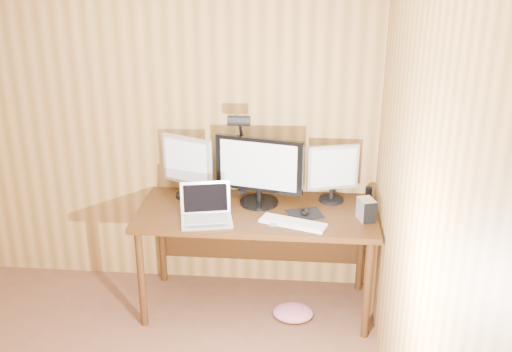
# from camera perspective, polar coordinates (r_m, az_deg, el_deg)

# --- Properties ---
(desk) EXTENTS (1.60, 0.70, 0.75)m
(desk) POSITION_cam_1_polar(r_m,az_deg,el_deg) (4.14, 0.15, -4.44)
(desk) COLOR #3C200C
(desk) RESTS_ON floor
(monitor_center) EXTENTS (0.60, 0.27, 0.47)m
(monitor_center) POSITION_cam_1_polar(r_m,az_deg,el_deg) (4.04, 0.29, 0.59)
(monitor_center) COLOR black
(monitor_center) RESTS_ON desk
(monitor_left) EXTENTS (0.37, 0.19, 0.44)m
(monitor_left) POSITION_cam_1_polar(r_m,az_deg,el_deg) (4.18, -6.55, 1.03)
(monitor_left) COLOR black
(monitor_left) RESTS_ON desk
(monitor_right) EXTENTS (0.35, 0.17, 0.40)m
(monitor_right) POSITION_cam_1_polar(r_m,az_deg,el_deg) (4.12, 7.31, 0.40)
(monitor_right) COLOR black
(monitor_right) RESTS_ON desk
(laptop) EXTENTS (0.37, 0.31, 0.23)m
(laptop) POSITION_cam_1_polar(r_m,az_deg,el_deg) (3.89, -4.77, -3.35)
(laptop) COLOR silver
(laptop) RESTS_ON desk
(keyboard) EXTENTS (0.45, 0.26, 0.02)m
(keyboard) POSITION_cam_1_polar(r_m,az_deg,el_deg) (3.84, 3.55, -4.47)
(keyboard) COLOR white
(keyboard) RESTS_ON desk
(mousepad) EXTENTS (0.27, 0.24, 0.00)m
(mousepad) POSITION_cam_1_polar(r_m,az_deg,el_deg) (3.98, 4.66, -3.63)
(mousepad) COLOR black
(mousepad) RESTS_ON desk
(mouse) EXTENTS (0.09, 0.12, 0.04)m
(mouse) POSITION_cam_1_polar(r_m,az_deg,el_deg) (3.98, 4.67, -3.37)
(mouse) COLOR black
(mouse) RESTS_ON mousepad
(hard_drive) EXTENTS (0.12, 0.15, 0.14)m
(hard_drive) POSITION_cam_1_polar(r_m,az_deg,el_deg) (3.93, 10.46, -3.17)
(hard_drive) COLOR silver
(hard_drive) RESTS_ON desk
(phone) EXTENTS (0.08, 0.11, 0.01)m
(phone) POSITION_cam_1_polar(r_m,az_deg,el_deg) (3.85, 1.84, -4.45)
(phone) COLOR silver
(phone) RESTS_ON desk
(speaker) EXTENTS (0.05, 0.05, 0.11)m
(speaker) POSITION_cam_1_polar(r_m,az_deg,el_deg) (4.21, 10.65, -1.75)
(speaker) COLOR black
(speaker) RESTS_ON desk
(desk_lamp) EXTENTS (0.15, 0.21, 0.65)m
(desk_lamp) POSITION_cam_1_polar(r_m,az_deg,el_deg) (4.10, -1.50, 3.21)
(desk_lamp) COLOR black
(desk_lamp) RESTS_ON desk
(fabric_pile) EXTENTS (0.34, 0.30, 0.09)m
(fabric_pile) POSITION_cam_1_polar(r_m,az_deg,el_deg) (4.25, 3.55, -12.87)
(fabric_pile) COLOR #C35E77
(fabric_pile) RESTS_ON floor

